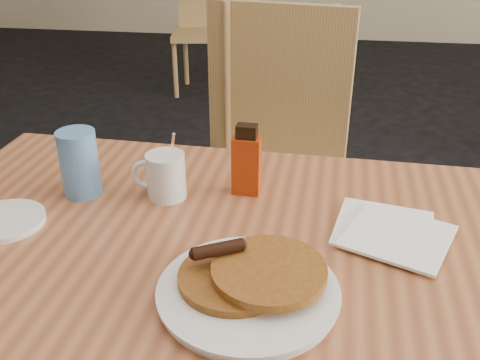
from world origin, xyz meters
name	(u,v)px	position (x,y,z in m)	size (l,w,h in m)	color
main_table	(227,268)	(-0.07, -0.02, 0.71)	(1.37, 0.95, 0.75)	#A5613A
chair_main_far	(274,144)	(-0.06, 0.76, 0.62)	(0.54, 0.54, 1.03)	tan
chair_wall_extra	(203,18)	(-0.81, 3.16, 0.54)	(0.47, 0.47, 0.90)	tan
pancake_plate	(249,285)	(-0.02, -0.14, 0.77)	(0.29, 0.29, 0.07)	white
coffee_mug	(165,175)	(-0.23, 0.16, 0.80)	(0.12, 0.08, 0.15)	white
syrup_bottle	(247,162)	(-0.07, 0.20, 0.82)	(0.06, 0.04, 0.15)	maroon
napkin_stack	(391,232)	(0.22, 0.08, 0.76)	(0.24, 0.25, 0.01)	white
blue_tumbler	(79,163)	(-0.41, 0.14, 0.82)	(0.08, 0.08, 0.14)	#5284C0
side_saucer	(4,221)	(-0.51, 0.00, 0.76)	(0.15, 0.15, 0.01)	white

